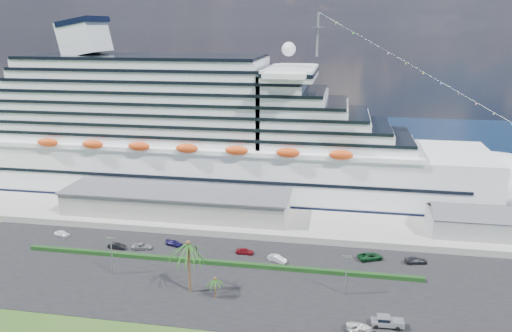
% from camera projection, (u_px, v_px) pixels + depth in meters
% --- Properties ---
extents(ground, '(420.00, 420.00, 0.00)m').
position_uv_depth(ground, '(236.00, 307.00, 92.53)').
color(ground, '#224316').
rests_on(ground, ground).
extents(asphalt_lot, '(140.00, 38.00, 0.12)m').
position_uv_depth(asphalt_lot, '(247.00, 279.00, 102.94)').
color(asphalt_lot, black).
rests_on(asphalt_lot, ground).
extents(wharf, '(240.00, 20.00, 1.80)m').
position_uv_depth(wharf, '(268.00, 222.00, 130.20)').
color(wharf, gray).
rests_on(wharf, ground).
extents(water, '(420.00, 160.00, 0.02)m').
position_uv_depth(water, '(299.00, 146.00, 215.73)').
color(water, black).
rests_on(water, ground).
extents(cruise_ship, '(191.00, 38.00, 54.00)m').
position_uv_depth(cruise_ship, '(211.00, 140.00, 152.24)').
color(cruise_ship, silver).
rests_on(cruise_ship, ground).
extents(terminal_building, '(61.00, 15.00, 6.30)m').
position_uv_depth(terminal_building, '(176.00, 202.00, 133.25)').
color(terminal_building, gray).
rests_on(terminal_building, wharf).
extents(port_shed, '(24.00, 12.31, 7.37)m').
position_uv_depth(port_shed, '(480.00, 223.00, 120.57)').
color(port_shed, gray).
rests_on(port_shed, wharf).
extents(hedge, '(88.00, 1.10, 0.90)m').
position_uv_depth(hedge, '(215.00, 262.00, 108.87)').
color(hedge, black).
rests_on(hedge, asphalt_lot).
extents(lamp_post_left, '(1.60, 0.35, 8.27)m').
position_uv_depth(lamp_post_left, '(112.00, 251.00, 103.33)').
color(lamp_post_left, gray).
rests_on(lamp_post_left, asphalt_lot).
extents(lamp_post_right, '(1.60, 0.35, 8.27)m').
position_uv_depth(lamp_post_right, '(346.00, 270.00, 95.32)').
color(lamp_post_right, gray).
rests_on(lamp_post_right, asphalt_lot).
extents(palm_tall, '(8.82, 8.82, 11.13)m').
position_uv_depth(palm_tall, '(188.00, 249.00, 95.49)').
color(palm_tall, '#47301E').
rests_on(palm_tall, ground).
extents(palm_short, '(3.53, 3.53, 4.56)m').
position_uv_depth(palm_short, '(215.00, 281.00, 94.65)').
color(palm_short, '#47301E').
rests_on(palm_short, ground).
extents(parked_car_0, '(4.27, 2.47, 1.37)m').
position_uv_depth(parked_car_0, '(62.00, 234.00, 123.40)').
color(parked_car_0, white).
rests_on(parked_car_0, asphalt_lot).
extents(parked_car_1, '(4.32, 1.78, 1.39)m').
position_uv_depth(parked_car_1, '(117.00, 246.00, 116.46)').
color(parked_car_1, black).
rests_on(parked_car_1, asphalt_lot).
extents(parked_car_2, '(4.96, 2.90, 1.30)m').
position_uv_depth(parked_car_2, '(142.00, 246.00, 116.35)').
color(parked_car_2, gray).
rests_on(parked_car_2, asphalt_lot).
extents(parked_car_3, '(4.67, 2.93, 1.26)m').
position_uv_depth(parked_car_3, '(174.00, 243.00, 117.99)').
color(parked_car_3, '#161241').
rests_on(parked_car_3, asphalt_lot).
extents(parked_car_4, '(4.06, 1.64, 1.38)m').
position_uv_depth(parked_car_4, '(245.00, 251.00, 113.74)').
color(parked_car_4, maroon).
rests_on(parked_car_4, asphalt_lot).
extents(parked_car_5, '(4.63, 3.21, 1.45)m').
position_uv_depth(parked_car_5, '(277.00, 259.00, 110.03)').
color(parked_car_5, silver).
rests_on(parked_car_5, asphalt_lot).
extents(parked_car_6, '(6.17, 4.56, 1.56)m').
position_uv_depth(parked_car_6, '(370.00, 256.00, 110.94)').
color(parked_car_6, '#0E3A1B').
rests_on(parked_car_6, asphalt_lot).
extents(parked_car_7, '(5.22, 3.11, 1.42)m').
position_uv_depth(parked_car_7, '(416.00, 260.00, 109.25)').
color(parked_car_7, '#232429').
rests_on(parked_car_7, asphalt_lot).
extents(pickup_truck, '(5.66, 2.28, 1.97)m').
position_uv_depth(pickup_truck, '(387.00, 321.00, 86.13)').
color(pickup_truck, black).
rests_on(pickup_truck, asphalt_lot).
extents(boat_trailer, '(5.41, 3.69, 1.53)m').
position_uv_depth(boat_trailer, '(360.00, 327.00, 84.55)').
color(boat_trailer, gray).
rests_on(boat_trailer, asphalt_lot).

